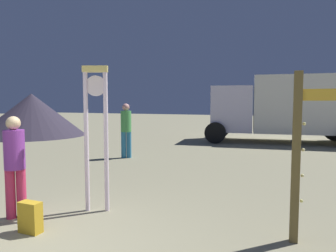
{
  "coord_description": "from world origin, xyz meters",
  "views": [
    {
      "loc": [
        2.52,
        -1.97,
        1.74
      ],
      "look_at": [
        -0.14,
        4.55,
        1.2
      ],
      "focal_mm": 32.56,
      "sensor_mm": 36.0,
      "label": 1
    }
  ],
  "objects_px": {
    "person_near_clock": "(15,162)",
    "backpack": "(31,217)",
    "standing_clock": "(96,127)",
    "dome_tent": "(32,115)",
    "person_distant": "(126,128)",
    "box_truck_near": "(296,106)",
    "arrow_sign": "(327,129)"
  },
  "relations": [
    {
      "from": "standing_clock",
      "to": "dome_tent",
      "type": "height_order",
      "value": "standing_clock"
    },
    {
      "from": "box_truck_near",
      "to": "person_distant",
      "type": "bearing_deg",
      "value": -129.76
    },
    {
      "from": "person_near_clock",
      "to": "backpack",
      "type": "relative_size",
      "value": 3.68
    },
    {
      "from": "box_truck_near",
      "to": "dome_tent",
      "type": "distance_m",
      "value": 13.0
    },
    {
      "from": "backpack",
      "to": "box_truck_near",
      "type": "xyz_separation_m",
      "value": [
        3.37,
        11.32,
        1.39
      ]
    },
    {
      "from": "person_distant",
      "to": "dome_tent",
      "type": "relative_size",
      "value": 0.32
    },
    {
      "from": "person_near_clock",
      "to": "person_distant",
      "type": "height_order",
      "value": "person_distant"
    },
    {
      "from": "standing_clock",
      "to": "dome_tent",
      "type": "xyz_separation_m",
      "value": [
        -9.76,
        8.05,
        -0.26
      ]
    },
    {
      "from": "person_near_clock",
      "to": "dome_tent",
      "type": "xyz_separation_m",
      "value": [
        -8.81,
        8.77,
        0.25
      ]
    },
    {
      "from": "person_near_clock",
      "to": "person_distant",
      "type": "distance_m",
      "value": 5.12
    },
    {
      "from": "person_near_clock",
      "to": "backpack",
      "type": "xyz_separation_m",
      "value": [
        0.62,
        -0.32,
        -0.66
      ]
    },
    {
      "from": "person_distant",
      "to": "arrow_sign",
      "type": "bearing_deg",
      "value": -39.46
    },
    {
      "from": "person_distant",
      "to": "box_truck_near",
      "type": "height_order",
      "value": "box_truck_near"
    },
    {
      "from": "standing_clock",
      "to": "dome_tent",
      "type": "relative_size",
      "value": 0.43
    },
    {
      "from": "backpack",
      "to": "person_distant",
      "type": "distance_m",
      "value": 5.63
    },
    {
      "from": "arrow_sign",
      "to": "backpack",
      "type": "bearing_deg",
      "value": -163.74
    },
    {
      "from": "arrow_sign",
      "to": "dome_tent",
      "type": "height_order",
      "value": "dome_tent"
    },
    {
      "from": "arrow_sign",
      "to": "dome_tent",
      "type": "distance_m",
      "value": 15.31
    },
    {
      "from": "standing_clock",
      "to": "arrow_sign",
      "type": "xyz_separation_m",
      "value": [
        3.26,
        0.01,
        0.07
      ]
    },
    {
      "from": "backpack",
      "to": "person_distant",
      "type": "relative_size",
      "value": 0.24
    },
    {
      "from": "person_distant",
      "to": "box_truck_near",
      "type": "distance_m",
      "value": 7.81
    },
    {
      "from": "arrow_sign",
      "to": "person_near_clock",
      "type": "distance_m",
      "value": 4.32
    },
    {
      "from": "standing_clock",
      "to": "arrow_sign",
      "type": "height_order",
      "value": "standing_clock"
    },
    {
      "from": "arrow_sign",
      "to": "standing_clock",
      "type": "bearing_deg",
      "value": -179.8
    },
    {
      "from": "standing_clock",
      "to": "arrow_sign",
      "type": "relative_size",
      "value": 1.09
    },
    {
      "from": "standing_clock",
      "to": "dome_tent",
      "type": "bearing_deg",
      "value": 140.5
    },
    {
      "from": "person_near_clock",
      "to": "arrow_sign",
      "type": "bearing_deg",
      "value": 9.83
    },
    {
      "from": "standing_clock",
      "to": "box_truck_near",
      "type": "height_order",
      "value": "box_truck_near"
    },
    {
      "from": "backpack",
      "to": "box_truck_near",
      "type": "height_order",
      "value": "box_truck_near"
    },
    {
      "from": "box_truck_near",
      "to": "dome_tent",
      "type": "xyz_separation_m",
      "value": [
        -12.79,
        -2.23,
        -0.48
      ]
    },
    {
      "from": "arrow_sign",
      "to": "dome_tent",
      "type": "bearing_deg",
      "value": 148.33
    },
    {
      "from": "arrow_sign",
      "to": "person_distant",
      "type": "xyz_separation_m",
      "value": [
        -5.21,
        4.29,
        -0.47
      ]
    }
  ]
}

